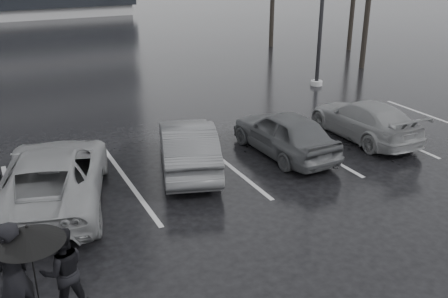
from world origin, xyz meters
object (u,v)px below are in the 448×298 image
(car_west_a, at_px, (188,146))
(car_east, at_px, (364,119))
(pedestrian_left, at_px, (13,278))
(pedestrian_right, at_px, (64,271))
(car_main, at_px, (284,133))
(car_west_b, at_px, (53,176))

(car_west_a, xyz_separation_m, car_east, (5.86, -0.27, -0.06))
(car_west_a, distance_m, pedestrian_left, 6.55)
(car_west_a, height_order, car_east, car_west_a)
(car_east, height_order, pedestrian_left, pedestrian_left)
(car_east, bearing_deg, pedestrian_right, 23.75)
(car_west_a, distance_m, pedestrian_right, 5.94)
(car_main, distance_m, pedestrian_right, 8.01)
(car_main, relative_size, car_west_a, 0.95)
(pedestrian_left, bearing_deg, car_main, 168.01)
(pedestrian_left, xyz_separation_m, pedestrian_right, (0.74, 0.12, -0.19))
(pedestrian_left, bearing_deg, car_east, 160.90)
(car_west_a, relative_size, pedestrian_right, 2.64)
(car_main, height_order, pedestrian_right, pedestrian_right)
(car_west_b, relative_size, pedestrian_right, 3.26)
(car_main, relative_size, car_east, 0.93)
(car_west_a, distance_m, car_east, 5.87)
(car_west_a, height_order, car_west_b, car_west_b)
(car_main, distance_m, car_west_a, 2.91)
(car_main, xyz_separation_m, pedestrian_right, (-6.89, -4.09, 0.11))
(car_main, xyz_separation_m, car_west_a, (-2.89, 0.30, 0.01))
(car_west_a, bearing_deg, car_west_b, 24.01)
(car_west_b, xyz_separation_m, car_east, (9.42, 0.14, -0.09))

